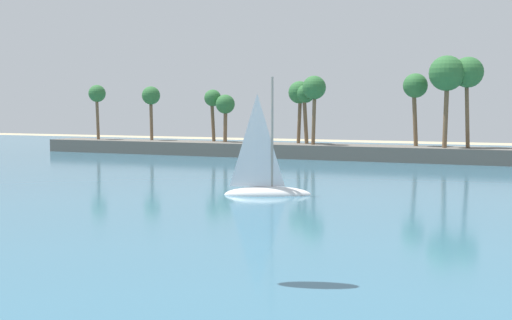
% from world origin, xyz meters
% --- Properties ---
extents(sea, '(220.00, 111.82, 0.06)m').
position_xyz_m(sea, '(0.00, 64.58, 0.03)').
color(sea, '#386B84').
rests_on(sea, ground).
extents(palm_headland, '(115.00, 6.57, 12.27)m').
position_xyz_m(palm_headland, '(1.17, 80.57, 2.98)').
color(palm_headland, '#605B54').
rests_on(palm_headland, ground).
extents(sailboat_near_shore, '(6.52, 4.24, 9.12)m').
position_xyz_m(sailboat_near_shore, '(-9.63, 45.12, 0.88)').
color(sailboat_near_shore, white).
rests_on(sailboat_near_shore, sea).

